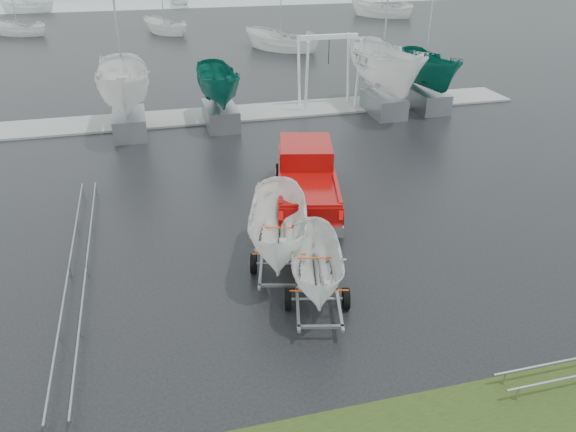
{
  "coord_description": "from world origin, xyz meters",
  "views": [
    {
      "loc": [
        -6.46,
        -17.42,
        9.42
      ],
      "look_at": [
        -2.47,
        -2.04,
        1.2
      ],
      "focal_mm": 35.0,
      "sensor_mm": 36.0,
      "label": 1
    }
  ],
  "objects_px": {
    "pickup_truck": "(306,175)",
    "trailer_parked": "(279,184)",
    "boat_hoist": "(328,61)",
    "trailer_hitched": "(318,230)"
  },
  "relations": [
    {
      "from": "pickup_truck",
      "to": "trailer_hitched",
      "type": "distance_m",
      "value": 6.77
    },
    {
      "from": "pickup_truck",
      "to": "boat_hoist",
      "type": "xyz_separation_m",
      "value": [
        4.68,
        11.71,
        1.58
      ]
    },
    {
      "from": "boat_hoist",
      "to": "pickup_truck",
      "type": "bearing_deg",
      "value": -111.77
    },
    {
      "from": "trailer_parked",
      "to": "boat_hoist",
      "type": "bearing_deg",
      "value": 81.95
    },
    {
      "from": "trailer_parked",
      "to": "boat_hoist",
      "type": "height_order",
      "value": "trailer_parked"
    },
    {
      "from": "pickup_truck",
      "to": "trailer_parked",
      "type": "bearing_deg",
      "value": -101.93
    },
    {
      "from": "pickup_truck",
      "to": "trailer_hitched",
      "type": "bearing_deg",
      "value": -90.0
    },
    {
      "from": "pickup_truck",
      "to": "trailer_parked",
      "type": "height_order",
      "value": "trailer_parked"
    },
    {
      "from": "trailer_hitched",
      "to": "trailer_parked",
      "type": "bearing_deg",
      "value": 118.88
    },
    {
      "from": "trailer_hitched",
      "to": "boat_hoist",
      "type": "bearing_deg",
      "value": 84.68
    }
  ]
}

